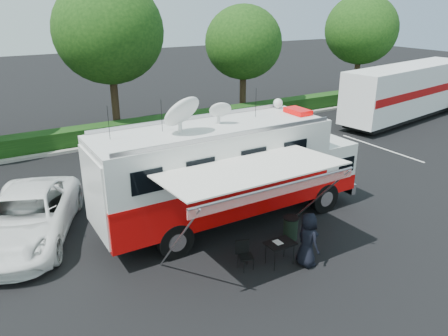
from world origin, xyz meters
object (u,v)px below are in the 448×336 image
Objects in this scene: command_truck at (229,170)px; folding_table at (280,244)px; white_suv at (30,239)px; semi_trailer at (407,92)px; trash_bin at (290,228)px.

command_truck reaches higher than folding_table.
semi_trailer reaches higher than white_suv.
folding_table is at bearing -92.32° from command_truck.
semi_trailer is at bearing 27.06° from trash_bin.
command_truck is 3.40m from folding_table.
command_truck is at bearing 2.87° from white_suv.
command_truck is 12.23× the size of trash_bin.
white_suv is at bearing 139.00° from folding_table.
command_truck reaches higher than white_suv.
folding_table is 0.07× the size of semi_trailer.
folding_table is 1.09× the size of trash_bin.
command_truck is at bearing 118.16° from trash_bin.
semi_trailer reaches higher than folding_table.
folding_table is at bearing -18.06° from white_suv.
command_truck is 18.85m from semi_trailer.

